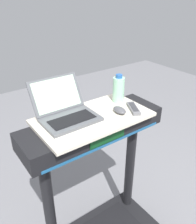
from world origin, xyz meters
The scene contains 5 objects.
desk_board centered at (0.00, 0.70, 1.08)m, with size 0.67×0.38×0.02m, color beige.
laptop centered at (-0.13, 0.78, 1.14)m, with size 0.31×0.32×0.21m.
computer_mouse centered at (0.16, 0.64, 1.11)m, with size 0.06×0.10×0.03m, color #4C4C51.
water_bottle centered at (0.25, 0.77, 1.18)m, with size 0.08×0.08×0.19m.
tv_remote centered at (0.25, 0.62, 1.10)m, with size 0.11×0.16×0.02m.
Camera 1 is at (-0.70, -0.31, 1.78)m, focal length 38.37 mm.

